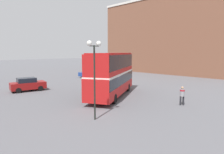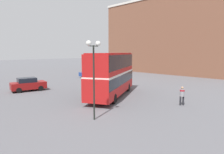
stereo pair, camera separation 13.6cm
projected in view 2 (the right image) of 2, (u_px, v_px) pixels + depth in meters
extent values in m
plane|color=#5B5B60|center=(111.00, 100.00, 20.26)|extent=(240.00, 240.00, 0.00)
cube|color=brown|center=(175.00, 37.00, 47.00)|extent=(10.54, 34.37, 16.86)
cube|color=red|center=(112.00, 83.00, 22.05)|extent=(10.24, 7.16, 2.14)
cube|color=red|center=(112.00, 64.00, 21.79)|extent=(10.07, 7.02, 2.13)
cube|color=black|center=(112.00, 79.00, 21.99)|extent=(10.17, 7.13, 1.05)
cube|color=black|center=(112.00, 61.00, 21.75)|extent=(9.95, 6.97, 1.45)
cube|color=silver|center=(112.00, 73.00, 21.91)|extent=(10.16, 7.13, 0.20)
cube|color=maroon|center=(112.00, 53.00, 21.65)|extent=(9.58, 6.64, 0.10)
cylinder|color=black|center=(111.00, 87.00, 25.63)|extent=(0.99, 0.73, 0.96)
cylinder|color=black|center=(128.00, 87.00, 24.98)|extent=(0.99, 0.73, 0.96)
cylinder|color=black|center=(92.00, 97.00, 19.57)|extent=(0.99, 0.73, 0.96)
cylinder|color=black|center=(114.00, 99.00, 18.92)|extent=(0.99, 0.73, 0.96)
cylinder|color=#232328|center=(183.00, 101.00, 18.37)|extent=(0.16, 0.16, 0.85)
cylinder|color=#232328|center=(180.00, 101.00, 18.36)|extent=(0.16, 0.16, 0.85)
cylinder|color=gray|center=(182.00, 93.00, 18.27)|extent=(0.57, 0.57, 0.67)
cylinder|color=#B2232D|center=(182.00, 90.00, 18.24)|extent=(0.61, 0.61, 0.15)
sphere|color=tan|center=(182.00, 88.00, 18.21)|extent=(0.23, 0.23, 0.23)
cube|color=maroon|center=(29.00, 85.00, 25.19)|extent=(4.39, 2.55, 0.84)
cube|color=black|center=(27.00, 80.00, 25.01)|extent=(2.41, 2.00, 0.56)
cylinder|color=black|center=(38.00, 86.00, 26.62)|extent=(0.69, 0.34, 0.66)
cylinder|color=black|center=(41.00, 88.00, 25.27)|extent=(0.69, 0.34, 0.66)
cylinder|color=black|center=(17.00, 88.00, 25.20)|extent=(0.69, 0.34, 0.66)
cylinder|color=black|center=(19.00, 90.00, 23.85)|extent=(0.69, 0.34, 0.66)
cube|color=navy|center=(91.00, 74.00, 39.47)|extent=(4.80, 2.19, 0.72)
cube|color=black|center=(91.00, 70.00, 39.53)|extent=(2.56, 1.81, 0.60)
cylinder|color=black|center=(88.00, 76.00, 37.90)|extent=(0.69, 0.28, 0.68)
cylinder|color=black|center=(82.00, 76.00, 38.94)|extent=(0.69, 0.28, 0.68)
cylinder|color=black|center=(99.00, 75.00, 40.08)|extent=(0.69, 0.28, 0.68)
cylinder|color=black|center=(93.00, 74.00, 41.12)|extent=(0.69, 0.28, 0.68)
cylinder|color=black|center=(94.00, 83.00, 14.19)|extent=(0.12, 0.12, 5.35)
cylinder|color=black|center=(93.00, 46.00, 13.86)|extent=(0.84, 0.06, 0.06)
sphere|color=white|center=(89.00, 43.00, 13.55)|extent=(0.37, 0.37, 0.37)
sphere|color=white|center=(98.00, 44.00, 14.13)|extent=(0.37, 0.37, 0.37)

